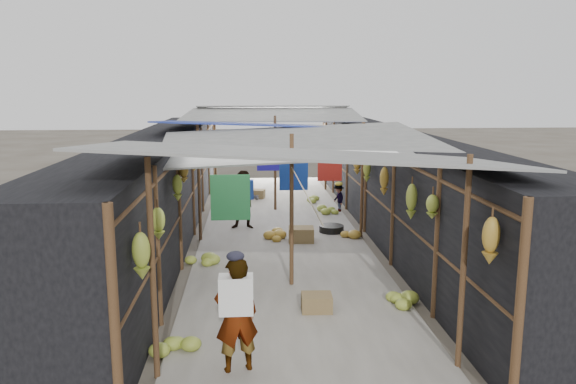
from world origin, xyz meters
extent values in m
plane|color=#6B6356|center=(0.00, 0.00, 0.00)|extent=(80.00, 80.00, 0.00)
cube|color=#9E998E|center=(0.00, 6.50, 0.01)|extent=(3.60, 16.00, 0.02)
cube|color=black|center=(-2.70, 6.50, 1.15)|extent=(1.40, 15.00, 2.30)
cube|color=black|center=(2.70, 6.50, 1.15)|extent=(1.40, 15.00, 2.30)
cube|color=olive|center=(0.29, 1.82, 0.14)|extent=(0.47, 0.38, 0.27)
cube|color=olive|center=(0.41, 5.70, 0.17)|extent=(0.58, 0.48, 0.33)
cube|color=olive|center=(-0.48, 10.68, 0.14)|extent=(0.51, 0.45, 0.28)
cylinder|color=black|center=(1.20, 6.48, 0.09)|extent=(0.57, 0.57, 0.17)
imported|color=silver|center=(-0.87, 0.09, 0.71)|extent=(0.59, 0.46, 1.42)
imported|color=#2042A1|center=(-0.81, 6.98, 0.70)|extent=(0.73, 0.59, 1.41)
imported|color=#48433E|center=(1.70, 8.63, 0.39)|extent=(0.40, 0.55, 0.77)
cylinder|color=brown|center=(-1.80, 0.00, 1.30)|extent=(0.07, 0.07, 2.60)
cylinder|color=brown|center=(1.80, 0.00, 1.30)|extent=(0.07, 0.07, 2.60)
cylinder|color=brown|center=(0.00, 3.00, 1.30)|extent=(0.07, 0.07, 2.60)
cylinder|color=brown|center=(-1.80, 6.00, 1.30)|extent=(0.07, 0.07, 2.60)
cylinder|color=brown|center=(1.80, 6.00, 1.30)|extent=(0.07, 0.07, 2.60)
cylinder|color=brown|center=(0.00, 9.00, 1.30)|extent=(0.07, 0.07, 2.60)
cylinder|color=brown|center=(-1.80, 12.00, 1.30)|extent=(0.07, 0.07, 2.60)
cylinder|color=brown|center=(1.80, 12.00, 1.30)|extent=(0.07, 0.07, 2.60)
cube|color=gray|center=(0.00, 1.00, 2.50)|extent=(5.21, 3.19, 0.52)
cube|color=gray|center=(0.20, 4.20, 2.35)|extent=(5.23, 3.73, 0.50)
cube|color=navy|center=(-0.10, 7.50, 2.45)|extent=(5.40, 3.60, 0.41)
cube|color=gray|center=(0.00, 10.80, 2.55)|extent=(5.37, 3.66, 0.27)
cube|color=gray|center=(0.10, 13.20, 2.65)|extent=(5.00, 1.99, 0.24)
cylinder|color=brown|center=(-2.00, 6.50, 2.05)|extent=(0.06, 15.00, 0.06)
cylinder|color=brown|center=(2.00, 6.50, 2.05)|extent=(0.06, 15.00, 0.06)
cylinder|color=gray|center=(0.00, 6.50, 2.05)|extent=(0.02, 15.00, 0.02)
cube|color=#A9221A|center=(0.95, 5.16, 1.75)|extent=(0.50, 0.03, 0.60)
cube|color=#1C42B6|center=(0.15, 4.42, 1.72)|extent=(0.55, 0.03, 0.65)
cube|color=#203596|center=(-0.79, 10.95, 1.75)|extent=(0.65, 0.03, 0.60)
cube|color=#2118A0|center=(-0.17, 6.69, 1.75)|extent=(0.70, 0.03, 0.60)
cube|color=silver|center=(0.34, 8.96, 1.77)|extent=(0.60, 0.03, 0.55)
cube|color=#287A40|center=(-0.99, 2.23, 1.70)|extent=(0.60, 0.03, 0.70)
ellipsoid|color=olive|center=(-1.88, -0.18, 1.54)|extent=(0.20, 0.17, 0.54)
ellipsoid|color=olive|center=(-1.88, 0.99, 1.61)|extent=(0.18, 0.16, 0.43)
ellipsoid|color=olive|center=(-1.88, 3.01, 1.72)|extent=(0.16, 0.14, 0.45)
ellipsoid|color=#AA822B|center=(-1.88, 3.94, 1.84)|extent=(0.17, 0.15, 0.38)
ellipsoid|color=#AA822B|center=(-1.88, 5.82, 1.77)|extent=(0.16, 0.14, 0.39)
ellipsoid|color=olive|center=(-1.88, 7.09, 1.69)|extent=(0.18, 0.16, 0.43)
ellipsoid|color=olive|center=(-1.88, 8.82, 1.74)|extent=(0.14, 0.12, 0.53)
ellipsoid|color=#AA822B|center=(-1.88, 10.15, 1.78)|extent=(0.19, 0.16, 0.40)
ellipsoid|color=olive|center=(-1.88, 12.15, 1.62)|extent=(0.16, 0.14, 0.53)
ellipsoid|color=#AA822B|center=(-1.88, 13.33, 1.66)|extent=(0.15, 0.13, 0.59)
ellipsoid|color=#AA822B|center=(1.88, -0.50, 1.72)|extent=(0.19, 0.16, 0.53)
ellipsoid|color=olive|center=(1.88, 1.44, 1.68)|extent=(0.18, 0.16, 0.36)
ellipsoid|color=olive|center=(1.88, 2.46, 1.55)|extent=(0.18, 0.16, 0.59)
ellipsoid|color=#AA822B|center=(1.88, 4.30, 1.57)|extent=(0.17, 0.15, 0.56)
ellipsoid|color=olive|center=(1.88, 5.90, 1.53)|extent=(0.17, 0.15, 0.50)
ellipsoid|color=#AA822B|center=(1.88, 7.02, 1.53)|extent=(0.20, 0.17, 0.50)
ellipsoid|color=olive|center=(1.88, 8.97, 1.74)|extent=(0.14, 0.12, 0.36)
ellipsoid|color=olive|center=(1.88, 10.64, 1.63)|extent=(0.20, 0.17, 0.52)
ellipsoid|color=olive|center=(1.88, 12.08, 1.63)|extent=(0.16, 0.14, 0.50)
ellipsoid|color=#AA822B|center=(1.88, 13.38, 1.52)|extent=(0.16, 0.14, 0.52)
ellipsoid|color=olive|center=(1.70, 1.93, 0.11)|extent=(0.45, 0.39, 0.23)
ellipsoid|color=olive|center=(1.33, 8.48, 0.13)|extent=(0.51, 0.43, 0.25)
ellipsoid|color=olive|center=(-1.24, 8.92, 0.13)|extent=(0.53, 0.45, 0.27)
ellipsoid|color=olive|center=(1.34, 10.06, 0.14)|extent=(0.55, 0.47, 0.27)
ellipsoid|color=#AA822B|center=(1.68, 5.91, 0.12)|extent=(0.48, 0.41, 0.24)
ellipsoid|color=olive|center=(-1.70, 4.06, 0.14)|extent=(0.57, 0.49, 0.29)
ellipsoid|color=#AA822B|center=(-0.23, 5.97, 0.14)|extent=(0.57, 0.49, 0.29)
ellipsoid|color=olive|center=(-1.65, 0.75, 0.13)|extent=(0.51, 0.44, 0.26)
camera|label=1|loc=(-0.69, -6.15, 3.34)|focal=35.00mm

